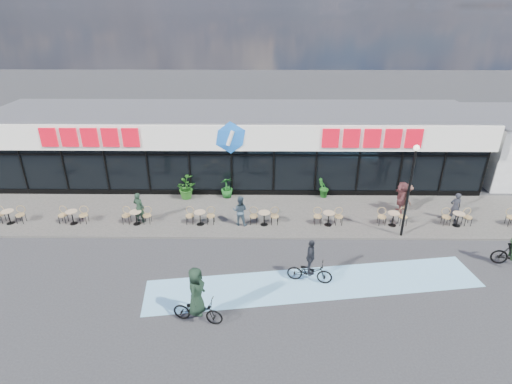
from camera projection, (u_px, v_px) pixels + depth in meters
ground at (223, 262)px, 18.12m from camera, size 120.00×120.00×0.00m
sidewalk at (230, 214)px, 22.17m from camera, size 44.00×5.00×0.10m
bike_lane at (315, 284)px, 16.72m from camera, size 14.17×4.13×0.01m
building at (234, 144)px, 26.12m from camera, size 30.60×6.57×4.75m
lamp_post at (410, 183)px, 18.86m from camera, size 0.28×0.28×4.75m
bistro_set_0 at (10, 215)px, 21.06m from camera, size 1.54×0.62×0.90m
bistro_set_1 at (73, 215)px, 21.02m from camera, size 1.54×0.62×0.90m
bistro_set_2 at (136, 216)px, 20.99m from camera, size 1.54×0.62×0.90m
bistro_set_3 at (200, 216)px, 20.96m from camera, size 1.54×0.62×0.90m
bistro_set_4 at (264, 216)px, 20.93m from camera, size 1.54×0.62×0.90m
bistro_set_5 at (328, 216)px, 20.89m from camera, size 1.54×0.62×0.90m
bistro_set_6 at (393, 217)px, 20.86m from camera, size 1.54×0.62×0.90m
bistro_set_7 at (457, 217)px, 20.83m from camera, size 1.54×0.62×0.90m
potted_plant_left at (185, 188)px, 23.68m from camera, size 1.58×1.60×1.35m
potted_plant_mid at (227, 187)px, 23.82m from camera, size 0.95×0.95×1.25m
potted_plant_right at (323, 188)px, 23.79m from camera, size 0.86×0.82×1.22m
patron_left at (139, 207)px, 21.00m from camera, size 0.71×0.58×1.68m
patron_right at (240, 211)px, 20.72m from camera, size 0.90×0.77×1.63m
pedestrian_a at (401, 197)px, 21.96m from camera, size 0.97×1.77×1.82m
pedestrian_b at (407, 197)px, 22.30m from camera, size 0.62×1.02×1.54m
pedestrian_c at (455, 207)px, 21.14m from camera, size 0.59×0.40×1.61m
cyclist_a at (310, 267)px, 16.58m from camera, size 1.99×1.03×2.00m
cyclist_c at (197, 302)px, 14.36m from camera, size 2.00×1.04×2.33m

